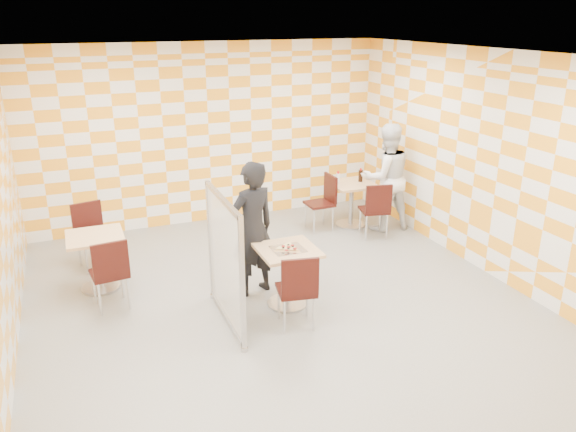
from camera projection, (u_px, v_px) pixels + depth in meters
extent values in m
plane|color=gray|center=(287.00, 311.00, 6.83)|extent=(7.00, 7.00, 0.00)
plane|color=white|center=(286.00, 56.00, 5.81)|extent=(7.00, 7.00, 0.00)
plane|color=white|center=(209.00, 135.00, 9.37)|extent=(6.00, 0.00, 6.00)
plane|color=white|center=(498.00, 168.00, 7.37)|extent=(0.00, 7.00, 7.00)
cube|color=#DCAC76|center=(287.00, 250.00, 6.74)|extent=(0.70, 0.70, 0.04)
cylinder|color=#A5A5AA|center=(287.00, 277.00, 6.86)|extent=(0.08, 0.08, 0.70)
cylinder|color=#A5A5AA|center=(288.00, 303.00, 6.98)|extent=(0.50, 0.50, 0.03)
cube|color=#DCAC76|center=(352.00, 184.00, 9.34)|extent=(0.70, 0.70, 0.04)
cylinder|color=#A5A5AA|center=(351.00, 205.00, 9.47)|extent=(0.08, 0.08, 0.70)
cylinder|color=#A5A5AA|center=(350.00, 224.00, 9.59)|extent=(0.50, 0.50, 0.03)
cube|color=#DCAC76|center=(95.00, 237.00, 7.15)|extent=(0.70, 0.70, 0.04)
cylinder|color=#A5A5AA|center=(98.00, 262.00, 7.27)|extent=(0.08, 0.08, 0.70)
cylinder|color=#A5A5AA|center=(101.00, 287.00, 7.39)|extent=(0.50, 0.50, 0.03)
cube|color=black|center=(296.00, 290.00, 6.37)|extent=(0.49, 0.49, 0.04)
cube|color=black|center=(300.00, 278.00, 6.10)|extent=(0.42, 0.12, 0.45)
cylinder|color=silver|center=(307.00, 300.00, 6.64)|extent=(0.03, 0.03, 0.43)
cylinder|color=silver|center=(279.00, 303.00, 6.58)|extent=(0.03, 0.03, 0.43)
cylinder|color=silver|center=(314.00, 314.00, 6.33)|extent=(0.03, 0.03, 0.43)
cylinder|color=silver|center=(284.00, 317.00, 6.27)|extent=(0.03, 0.03, 0.43)
cube|color=black|center=(374.00, 210.00, 8.96)|extent=(0.50, 0.50, 0.04)
cube|color=black|center=(379.00, 199.00, 8.69)|extent=(0.42, 0.13, 0.45)
cylinder|color=silver|center=(380.00, 220.00, 9.22)|extent=(0.03, 0.03, 0.43)
cylinder|color=silver|center=(360.00, 221.00, 9.17)|extent=(0.03, 0.03, 0.43)
cylinder|color=silver|center=(387.00, 227.00, 8.91)|extent=(0.03, 0.03, 0.43)
cylinder|color=silver|center=(366.00, 228.00, 8.85)|extent=(0.03, 0.03, 0.43)
cube|color=black|center=(319.00, 204.00, 9.25)|extent=(0.43, 0.43, 0.04)
cube|color=black|center=(331.00, 188.00, 9.24)|extent=(0.05, 0.42, 0.45)
cylinder|color=silver|center=(306.00, 215.00, 9.42)|extent=(0.03, 0.03, 0.43)
cylinder|color=silver|center=(314.00, 222.00, 9.12)|extent=(0.03, 0.03, 0.43)
cylinder|color=silver|center=(324.00, 213.00, 9.54)|extent=(0.03, 0.03, 0.43)
cylinder|color=silver|center=(333.00, 219.00, 9.25)|extent=(0.03, 0.03, 0.43)
cube|color=black|center=(109.00, 273.00, 6.78)|extent=(0.46, 0.46, 0.04)
cube|color=black|center=(111.00, 261.00, 6.53)|extent=(0.42, 0.09, 0.45)
cylinder|color=silver|center=(122.00, 282.00, 7.08)|extent=(0.03, 0.03, 0.43)
cylinder|color=silver|center=(94.00, 288.00, 6.93)|extent=(0.03, 0.03, 0.43)
cylinder|color=silver|center=(129.00, 293.00, 6.80)|extent=(0.03, 0.03, 0.43)
cylinder|color=silver|center=(100.00, 300.00, 6.65)|extent=(0.03, 0.03, 0.43)
cube|color=black|center=(93.00, 238.00, 7.84)|extent=(0.50, 0.50, 0.04)
cube|color=black|center=(87.00, 217.00, 7.91)|extent=(0.42, 0.13, 0.45)
cylinder|color=silver|center=(87.00, 261.00, 7.70)|extent=(0.03, 0.03, 0.43)
cylinder|color=silver|center=(111.00, 255.00, 7.88)|extent=(0.03, 0.03, 0.43)
cylinder|color=silver|center=(80.00, 252.00, 7.96)|extent=(0.03, 0.03, 0.43)
cylinder|color=silver|center=(103.00, 247.00, 8.14)|extent=(0.03, 0.03, 0.43)
cube|color=white|center=(225.00, 260.00, 6.31)|extent=(0.02, 1.30, 1.40)
cube|color=#B2B2B7|center=(222.00, 199.00, 6.07)|extent=(0.05, 1.30, 0.05)
cube|color=#B2B2B7|center=(227.00, 316.00, 6.56)|extent=(0.05, 1.30, 0.05)
cube|color=#B2B2B7|center=(242.00, 284.00, 5.74)|extent=(0.05, 0.05, 1.50)
cylinder|color=#B2B2B7|center=(244.00, 349.00, 6.01)|extent=(0.08, 0.08, 0.05)
cube|color=#B2B2B7|center=(210.00, 239.00, 6.88)|extent=(0.05, 0.05, 1.50)
cylinder|color=#B2B2B7|center=(213.00, 296.00, 7.14)|extent=(0.08, 0.08, 0.05)
imported|color=black|center=(252.00, 229.00, 7.01)|extent=(0.73, 0.58, 1.74)
imported|color=white|center=(386.00, 177.00, 9.16)|extent=(0.91, 0.74, 1.77)
cube|color=silver|center=(288.00, 249.00, 6.72)|extent=(0.38, 0.34, 0.01)
cone|color=tan|center=(288.00, 248.00, 6.71)|extent=(0.40, 0.40, 0.02)
cone|color=#F2D88C|center=(287.00, 246.00, 6.72)|extent=(0.33, 0.33, 0.01)
cylinder|color=maroon|center=(287.00, 250.00, 6.60)|extent=(0.04, 0.04, 0.01)
cylinder|color=maroon|center=(295.00, 248.00, 6.64)|extent=(0.04, 0.04, 0.01)
cylinder|color=maroon|center=(289.00, 247.00, 6.69)|extent=(0.04, 0.04, 0.01)
cylinder|color=maroon|center=(283.00, 246.00, 6.71)|extent=(0.04, 0.04, 0.01)
cylinder|color=maroon|center=(292.00, 245.00, 6.73)|extent=(0.04, 0.04, 0.01)
torus|color=black|center=(293.00, 247.00, 6.69)|extent=(0.03, 0.03, 0.01)
torus|color=black|center=(288.00, 248.00, 6.64)|extent=(0.03, 0.03, 0.01)
torus|color=black|center=(288.00, 245.00, 6.75)|extent=(0.03, 0.03, 0.01)
torus|color=black|center=(283.00, 248.00, 6.66)|extent=(0.03, 0.03, 0.01)
cylinder|color=white|center=(338.00, 178.00, 9.33)|extent=(0.06, 0.06, 0.16)
cylinder|color=red|center=(338.00, 172.00, 9.29)|extent=(0.04, 0.04, 0.04)
cylinder|color=black|center=(361.00, 176.00, 9.39)|extent=(0.07, 0.07, 0.20)
cylinder|color=red|center=(361.00, 169.00, 9.35)|extent=(0.03, 0.03, 0.03)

